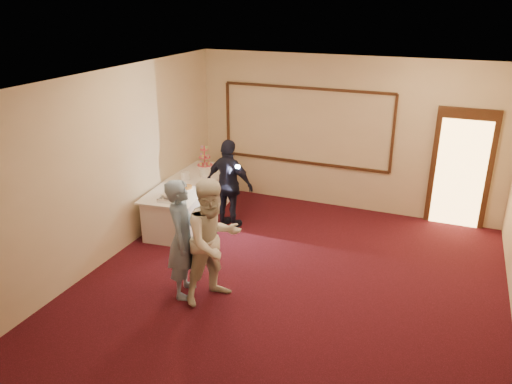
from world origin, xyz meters
TOP-DOWN VIEW (x-y plane):
  - floor at (0.00, 0.00)m, footprint 7.00×7.00m
  - room_walls at (0.00, 0.00)m, footprint 6.04×7.04m
  - wall_molding at (-0.80, 3.47)m, footprint 3.45×0.04m
  - doorway at (2.15, 3.45)m, footprint 1.05×0.07m
  - buffet_table at (-2.52, 1.79)m, footprint 1.21×2.56m
  - pavlova_tray at (-2.39, 0.90)m, footprint 0.39×0.49m
  - cupcake_stand at (-2.70, 2.75)m, footprint 0.31×0.31m
  - plate_stack_a at (-2.65, 1.86)m, footprint 0.18×0.18m
  - plate_stack_b at (-2.40, 2.15)m, footprint 0.18×0.18m
  - tart at (-2.39, 1.43)m, footprint 0.25×0.25m
  - man at (-1.34, -0.50)m, footprint 0.58×0.73m
  - woman at (-0.90, -0.45)m, footprint 1.03×1.09m
  - guest at (-1.69, 1.76)m, footprint 1.03×0.55m
  - camera_flash at (-1.46, 1.64)m, footprint 0.08×0.06m

SIDE VIEW (x-z plane):
  - floor at x=0.00m, z-range 0.00..0.00m
  - buffet_table at x=-2.52m, z-range 0.00..0.77m
  - tart at x=-2.39m, z-range 0.77..0.82m
  - guest at x=-1.69m, z-range 0.00..1.66m
  - plate_stack_b at x=-2.40m, z-range 0.77..0.92m
  - pavlova_tray at x=-2.39m, z-range 0.76..0.93m
  - plate_stack_a at x=-2.65m, z-range 0.77..0.92m
  - man at x=-1.34m, z-range 0.00..1.74m
  - woman at x=-0.90m, z-range 0.00..1.79m
  - cupcake_stand at x=-2.70m, z-range 0.71..1.16m
  - doorway at x=2.15m, z-range -0.02..2.18m
  - camera_flash at x=-1.46m, z-range 1.22..1.27m
  - wall_molding at x=-0.80m, z-range 0.83..2.38m
  - room_walls at x=0.00m, z-range 0.52..3.54m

